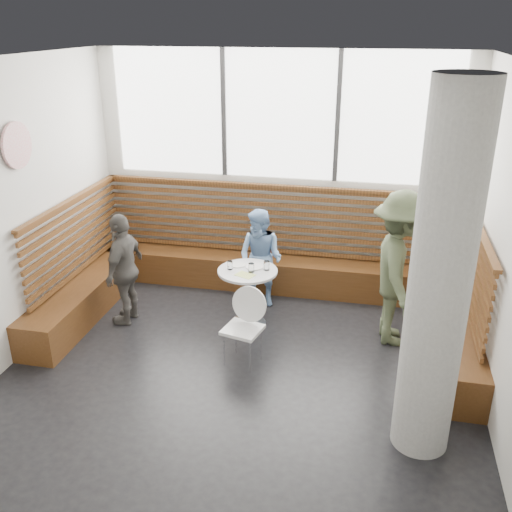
% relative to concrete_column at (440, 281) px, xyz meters
% --- Properties ---
extents(room, '(5.00, 5.00, 3.20)m').
position_rel_concrete_column_xyz_m(room, '(-1.85, 0.60, 0.00)').
color(room, silver).
rests_on(room, ground).
extents(booth, '(5.00, 2.50, 1.44)m').
position_rel_concrete_column_xyz_m(booth, '(-1.85, 2.37, -1.19)').
color(booth, '#472911').
rests_on(booth, ground).
extents(concrete_column, '(0.50, 0.50, 3.20)m').
position_rel_concrete_column_xyz_m(concrete_column, '(0.00, 0.00, 0.00)').
color(concrete_column, gray).
rests_on(concrete_column, ground).
extents(wall_art, '(0.03, 0.50, 0.50)m').
position_rel_concrete_column_xyz_m(wall_art, '(-4.31, 1.00, 0.70)').
color(wall_art, white).
rests_on(wall_art, room).
extents(cafe_table, '(0.72, 0.72, 0.74)m').
position_rel_concrete_column_xyz_m(cafe_table, '(-1.99, 1.75, -1.07)').
color(cafe_table, silver).
rests_on(cafe_table, ground).
extents(cafe_chair, '(0.41, 0.40, 0.85)m').
position_rel_concrete_column_xyz_m(cafe_chair, '(-1.85, 0.97, -1.10)').
color(cafe_chair, white).
rests_on(cafe_chair, ground).
extents(adult_man, '(0.79, 1.24, 1.83)m').
position_rel_concrete_column_xyz_m(adult_man, '(-0.22, 1.76, -0.69)').
color(adult_man, '#454F35').
rests_on(adult_man, ground).
extents(child_back, '(0.76, 0.68, 1.30)m').
position_rel_concrete_column_xyz_m(child_back, '(-1.95, 2.35, -0.95)').
color(child_back, '#7CA5D7').
rests_on(child_back, ground).
extents(child_left, '(0.39, 0.84, 1.41)m').
position_rel_concrete_column_xyz_m(child_left, '(-3.49, 1.55, -0.89)').
color(child_left, '#54514D').
rests_on(child_left, ground).
extents(plate_near, '(0.18, 0.18, 0.01)m').
position_rel_concrete_column_xyz_m(plate_near, '(-2.13, 1.86, -0.85)').
color(plate_near, white).
rests_on(plate_near, cafe_table).
extents(plate_far, '(0.21, 0.21, 0.01)m').
position_rel_concrete_column_xyz_m(plate_far, '(-1.92, 1.84, -0.85)').
color(plate_far, white).
rests_on(plate_far, cafe_table).
extents(glass_left, '(0.07, 0.07, 0.10)m').
position_rel_concrete_column_xyz_m(glass_left, '(-2.20, 1.73, -0.80)').
color(glass_left, white).
rests_on(glass_left, cafe_table).
extents(glass_mid, '(0.07, 0.07, 0.11)m').
position_rel_concrete_column_xyz_m(glass_mid, '(-1.93, 1.70, -0.80)').
color(glass_mid, white).
rests_on(glass_mid, cafe_table).
extents(glass_right, '(0.07, 0.07, 0.11)m').
position_rel_concrete_column_xyz_m(glass_right, '(-1.76, 1.80, -0.80)').
color(glass_right, white).
rests_on(glass_right, cafe_table).
extents(menu_card, '(0.26, 0.23, 0.00)m').
position_rel_concrete_column_xyz_m(menu_card, '(-1.98, 1.60, -0.85)').
color(menu_card, '#A5C64C').
rests_on(menu_card, cafe_table).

